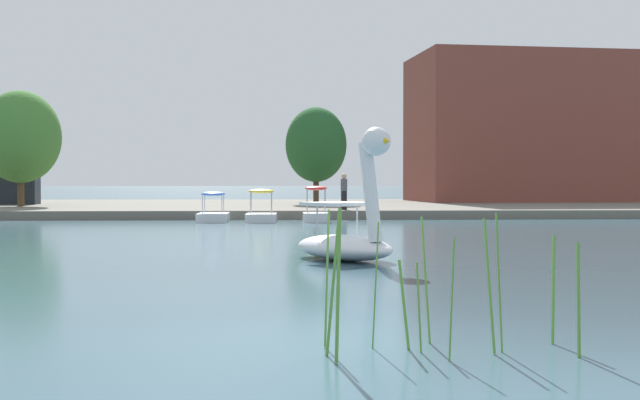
{
  "coord_description": "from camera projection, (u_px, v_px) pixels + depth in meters",
  "views": [
    {
      "loc": [
        -0.78,
        -9.36,
        1.82
      ],
      "look_at": [
        0.51,
        15.89,
        1.24
      ],
      "focal_mm": 46.83,
      "sensor_mm": 36.0,
      "label": 1
    }
  ],
  "objects": [
    {
      "name": "ground_plane",
      "position": [
        347.0,
        341.0,
        9.42
      ],
      "size": [
        585.65,
        585.65,
        0.0
      ],
      "primitive_type": "plane",
      "color": "#385966"
    },
    {
      "name": "reed_clump_foreground",
      "position": [
        436.0,
        289.0,
        8.82
      ],
      "size": [
        2.64,
        1.08,
        1.54
      ],
      "color": "#568E38",
      "rests_on": "ground_plane"
    },
    {
      "name": "apartment_block",
      "position": [
        567.0,
        129.0,
        57.94
      ],
      "size": [
        21.98,
        10.32,
        9.98
      ],
      "primitive_type": "cube",
      "rotation": [
        0.0,
        0.0,
        0.1
      ],
      "color": "brown",
      "rests_on": "shore_bank_far"
    },
    {
      "name": "tree_broadleaf_left",
      "position": [
        316.0,
        145.0,
        50.14
      ],
      "size": [
        5.04,
        5.05,
        5.84
      ],
      "color": "#423323",
      "rests_on": "shore_bank_far"
    },
    {
      "name": "parked_van",
      "position": [
        1.0,
        187.0,
        49.56
      ],
      "size": [
        4.38,
        2.05,
        1.95
      ],
      "color": "#1E232D",
      "rests_on": "shore_bank_far"
    },
    {
      "name": "pedal_boat_blue",
      "position": [
        213.0,
        213.0,
        37.12
      ],
      "size": [
        1.35,
        2.26,
        1.34
      ],
      "color": "white",
      "rests_on": "ground_plane"
    },
    {
      "name": "tree_broadleaf_right",
      "position": [
        20.0,
        137.0,
        45.85
      ],
      "size": [
        6.19,
        6.19,
        6.38
      ],
      "color": "#4C3823",
      "rests_on": "shore_bank_far"
    },
    {
      "name": "swan_boat",
      "position": [
        348.0,
        233.0,
        18.96
      ],
      "size": [
        2.89,
        3.28,
        2.99
      ],
      "color": "white",
      "rests_on": "ground_plane"
    },
    {
      "name": "person_on_path",
      "position": [
        344.0,
        190.0,
        40.36
      ],
      "size": [
        0.32,
        0.31,
        1.76
      ],
      "color": "black",
      "rests_on": "shore_bank_far"
    },
    {
      "name": "pedal_boat_yellow",
      "position": [
        261.0,
        212.0,
        37.06
      ],
      "size": [
        1.37,
        2.21,
        1.46
      ],
      "color": "white",
      "rests_on": "ground_plane"
    },
    {
      "name": "shore_bank_far",
      "position": [
        290.0,
        207.0,
        51.02
      ],
      "size": [
        142.47,
        24.16,
        0.42
      ],
      "primitive_type": "cube",
      "color": "#6B665B",
      "rests_on": "ground_plane"
    },
    {
      "name": "pedal_boat_red",
      "position": [
        316.0,
        212.0,
        37.24
      ],
      "size": [
        1.15,
        1.89,
        1.59
      ],
      "color": "white",
      "rests_on": "ground_plane"
    }
  ]
}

